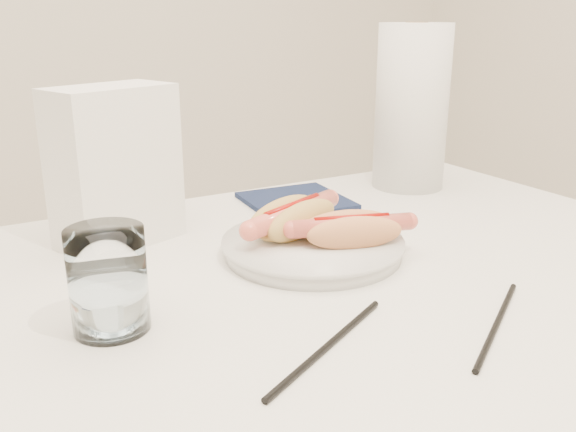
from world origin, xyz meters
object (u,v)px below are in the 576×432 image
napkin_box (115,167)px  hotdog_left (293,219)px  paper_towel_roll (412,107)px  table (301,321)px  hotdog_right (351,230)px  plate (313,248)px  water_glass (108,280)px

napkin_box → hotdog_left: bearing=-55.5°
paper_towel_roll → hotdog_left: bearing=-153.4°
table → hotdog_right: bearing=13.6°
hotdog_right → paper_towel_roll: paper_towel_roll is taller
hotdog_left → napkin_box: (-0.20, 0.15, 0.07)m
hotdog_left → hotdog_right: size_ratio=1.11×
table → plate: (0.05, 0.06, 0.07)m
table → paper_towel_roll: bearing=34.5°
water_glass → paper_towel_roll: 0.71m
hotdog_left → napkin_box: bearing=121.4°
plate → hotdog_left: size_ratio=1.33×
hotdog_left → water_glass: 0.30m
napkin_box → table: bearing=-76.4°
plate → water_glass: size_ratio=2.16×
paper_towel_roll → hotdog_right: bearing=-140.8°
hotdog_left → napkin_box: 0.26m
hotdog_left → hotdog_right: 0.09m
hotdog_left → water_glass: size_ratio=1.63×
plate → napkin_box: (-0.21, 0.18, 0.10)m
water_glass → hotdog_right: bearing=6.4°
hotdog_right → water_glass: (-0.33, -0.04, 0.01)m
hotdog_right → napkin_box: 0.34m
table → water_glass: (-0.24, -0.02, 0.11)m
plate → hotdog_left: (-0.01, 0.04, 0.03)m
table → napkin_box: 0.34m
table → plate: plate is taller
hotdog_left → hotdog_right: bearing=-80.5°
hotdog_right → water_glass: size_ratio=1.48×
hotdog_left → paper_towel_roll: 0.41m
hotdog_right → plate: bearing=154.0°
table → hotdog_left: size_ratio=6.67×
table → water_glass: bearing=-176.4°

